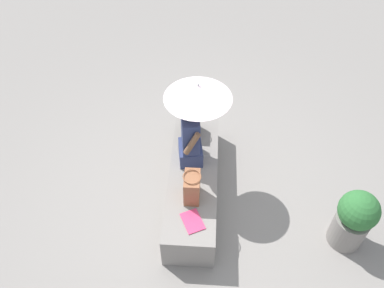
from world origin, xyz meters
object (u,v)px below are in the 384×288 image
object	(u,v)px
handbag_black	(192,187)
magazine	(193,221)
parasol	(198,92)
planter_near	(354,219)
person_seated	(190,137)
tote_bag_canvas	(191,124)

from	to	relation	value
handbag_black	magazine	world-z (taller)	handbag_black
parasol	planter_near	distance (m)	2.24
magazine	planter_near	size ratio (longest dim) A/B	0.33
person_seated	magazine	xyz separation A→B (m)	(-0.92, -0.08, -0.38)
tote_bag_canvas	magazine	size ratio (longest dim) A/B	1.14
planter_near	magazine	bearing A→B (deg)	95.38
person_seated	tote_bag_canvas	xyz separation A→B (m)	(0.47, 0.02, -0.23)
person_seated	planter_near	bearing A→B (deg)	-111.65
person_seated	planter_near	world-z (taller)	person_seated
person_seated	magazine	distance (m)	0.99
person_seated	tote_bag_canvas	bearing A→B (deg)	2.12
parasol	handbag_black	bearing A→B (deg)	177.99
handbag_black	magazine	xyz separation A→B (m)	(-0.33, -0.03, -0.18)
tote_bag_canvas	magazine	distance (m)	1.39
parasol	tote_bag_canvas	xyz separation A→B (m)	(0.38, 0.10, -0.85)
handbag_black	tote_bag_canvas	distance (m)	1.05
person_seated	parasol	size ratio (longest dim) A/B	0.80
parasol	magazine	size ratio (longest dim) A/B	4.02
parasol	tote_bag_canvas	size ratio (longest dim) A/B	3.52
person_seated	planter_near	distance (m)	2.07
person_seated	magazine	bearing A→B (deg)	-174.86
handbag_black	magazine	size ratio (longest dim) A/B	1.36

